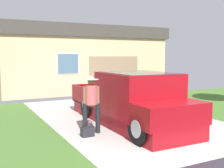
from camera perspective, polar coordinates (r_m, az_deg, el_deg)
pickup_truck at (r=8.52m, az=4.67°, el=-3.65°), size 2.05×5.31×1.66m
person_with_hat at (r=7.73m, az=-4.28°, el=-3.16°), size 0.46×0.43×1.62m
handbag at (r=7.57m, az=-5.07°, el=-9.62°), size 0.34×0.21×0.45m
house_with_garage at (r=18.18m, az=-7.58°, el=5.15°), size 10.01×6.49×3.85m
wheeled_trash_bin at (r=14.88m, az=6.57°, el=-0.34°), size 0.60×0.72×1.03m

